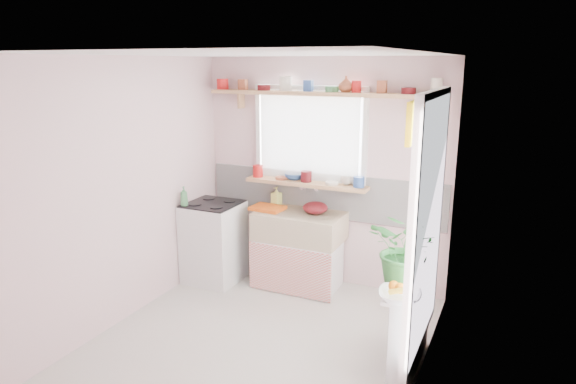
% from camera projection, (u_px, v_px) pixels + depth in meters
% --- Properties ---
extents(room, '(3.20, 3.20, 3.20)m').
position_uv_depth(room, '(362.00, 182.00, 4.72)').
color(room, beige).
rests_on(room, ground).
extents(sink_unit, '(0.95, 0.65, 1.11)m').
position_uv_depth(sink_unit, '(299.00, 249.00, 5.66)').
color(sink_unit, white).
rests_on(sink_unit, ground).
extents(cooker, '(0.58, 0.58, 0.93)m').
position_uv_depth(cooker, '(214.00, 242.00, 5.82)').
color(cooker, white).
rests_on(cooker, ground).
extents(radiator_ledge, '(0.22, 0.95, 0.78)m').
position_uv_depth(radiator_ledge, '(410.00, 324.00, 4.12)').
color(radiator_ledge, white).
rests_on(radiator_ledge, ground).
extents(windowsill, '(1.40, 0.22, 0.04)m').
position_uv_depth(windowsill, '(306.00, 184.00, 5.65)').
color(windowsill, tan).
rests_on(windowsill, room).
extents(pine_shelf, '(2.52, 0.24, 0.04)m').
position_uv_depth(pine_shelf, '(320.00, 94.00, 5.34)').
color(pine_shelf, tan).
rests_on(pine_shelf, room).
extents(shelf_crockery, '(2.47, 0.11, 0.12)m').
position_uv_depth(shelf_crockery, '(318.00, 86.00, 5.33)').
color(shelf_crockery, red).
rests_on(shelf_crockery, pine_shelf).
extents(sill_crockery, '(1.35, 0.11, 0.12)m').
position_uv_depth(sill_crockery, '(306.00, 177.00, 5.63)').
color(sill_crockery, red).
rests_on(sill_crockery, windowsill).
extents(dish_tray, '(0.37, 0.29, 0.04)m').
position_uv_depth(dish_tray, '(268.00, 208.00, 5.69)').
color(dish_tray, orange).
rests_on(dish_tray, sink_unit).
extents(colander, '(0.31, 0.31, 0.12)m').
position_uv_depth(colander, '(315.00, 208.00, 5.54)').
color(colander, '#530E13').
rests_on(colander, sink_unit).
extents(jade_plant, '(0.67, 0.63, 0.59)m').
position_uv_depth(jade_plant, '(407.00, 250.00, 3.85)').
color(jade_plant, '#2D7131').
rests_on(jade_plant, radiator_ledge).
extents(fruit_bowl, '(0.35, 0.35, 0.07)m').
position_uv_depth(fruit_bowl, '(400.00, 296.00, 3.68)').
color(fruit_bowl, white).
rests_on(fruit_bowl, radiator_ledge).
extents(herb_pot, '(0.13, 0.10, 0.22)m').
position_uv_depth(herb_pot, '(424.00, 256.00, 4.23)').
color(herb_pot, '#276329').
rests_on(herb_pot, radiator_ledge).
extents(soap_bottle_sink, '(0.11, 0.12, 0.21)m').
position_uv_depth(soap_bottle_sink, '(276.00, 196.00, 5.87)').
color(soap_bottle_sink, '#ECEF6A').
rests_on(soap_bottle_sink, sink_unit).
extents(sill_cup, '(0.16, 0.16, 0.10)m').
position_uv_depth(sill_cup, '(347.00, 180.00, 5.51)').
color(sill_cup, beige).
rests_on(sill_cup, windowsill).
extents(sill_bowl, '(0.23, 0.23, 0.07)m').
position_uv_depth(sill_bowl, '(294.00, 176.00, 5.76)').
color(sill_bowl, '#2C5291').
rests_on(sill_bowl, windowsill).
extents(shelf_vase, '(0.19, 0.19, 0.16)m').
position_uv_depth(shelf_vase, '(346.00, 84.00, 5.21)').
color(shelf_vase, '#9F5030').
rests_on(shelf_vase, pine_shelf).
extents(cooker_bottle, '(0.10, 0.10, 0.21)m').
position_uv_depth(cooker_bottle, '(184.00, 196.00, 5.58)').
color(cooker_bottle, '#468D53').
rests_on(cooker_bottle, cooker).
extents(fruit, '(0.20, 0.14, 0.10)m').
position_uv_depth(fruit, '(401.00, 288.00, 3.66)').
color(fruit, orange).
rests_on(fruit, fruit_bowl).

